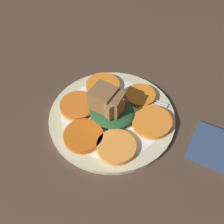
{
  "coord_description": "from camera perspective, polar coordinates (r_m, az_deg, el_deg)",
  "views": [
    {
      "loc": [
        -16.38,
        31.91,
        48.01
      ],
      "look_at": [
        0.0,
        0.0,
        4.1
      ],
      "focal_mm": 45.0,
      "sensor_mm": 36.0,
      "label": 1
    }
  ],
  "objects": [
    {
      "name": "plate",
      "position": [
        0.58,
        0.0,
        -0.99
      ],
      "size": [
        25.9,
        25.9,
        1.05
      ],
      "color": "beige",
      "rests_on": "table_slab"
    },
    {
      "name": "carrot_slice_5",
      "position": [
        0.61,
        5.84,
        3.34
      ],
      "size": [
        6.37,
        6.37,
        1.03
      ],
      "primitive_type": "cylinder",
      "color": "orange",
      "rests_on": "plate"
    },
    {
      "name": "center_pile",
      "position": [
        0.55,
        -0.46,
        1.32
      ],
      "size": [
        9.34,
        8.4,
        6.49
      ],
      "color": "#235128",
      "rests_on": "plate"
    },
    {
      "name": "carrot_slice_0",
      "position": [
        0.62,
        -1.87,
        5.36
      ],
      "size": [
        7.48,
        7.48,
        1.03
      ],
      "primitive_type": "cylinder",
      "color": "orange",
      "rests_on": "plate"
    },
    {
      "name": "table_slab",
      "position": [
        0.59,
        0.0,
        -1.9
      ],
      "size": [
        120.0,
        120.0,
        2.0
      ],
      "primitive_type": "cube",
      "color": "#4C3828",
      "rests_on": "ground"
    },
    {
      "name": "carrot_slice_4",
      "position": [
        0.56,
        8.08,
        -1.94
      ],
      "size": [
        8.04,
        8.04,
        1.03
      ],
      "primitive_type": "cylinder",
      "color": "orange",
      "rests_on": "plate"
    },
    {
      "name": "carrot_slice_2",
      "position": [
        0.54,
        -5.84,
        -4.81
      ],
      "size": [
        7.63,
        7.63,
        1.03
      ],
      "primitive_type": "cylinder",
      "color": "orange",
      "rests_on": "plate"
    },
    {
      "name": "carrot_slice_3",
      "position": [
        0.52,
        0.91,
        -7.04
      ],
      "size": [
        7.48,
        7.48,
        1.03
      ],
      "primitive_type": "cylinder",
      "color": "#F99539",
      "rests_on": "plate"
    },
    {
      "name": "carrot_slice_1",
      "position": [
        0.59,
        -6.92,
        1.32
      ],
      "size": [
        7.56,
        7.56,
        1.03
      ],
      "primitive_type": "cylinder",
      "color": "orange",
      "rests_on": "plate"
    },
    {
      "name": "fork",
      "position": [
        0.61,
        3.81,
        3.27
      ],
      "size": [
        17.14,
        2.47,
        0.4
      ],
      "rotation": [
        0.0,
        0.0,
        0.03
      ],
      "color": "silver",
      "rests_on": "plate"
    }
  ]
}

